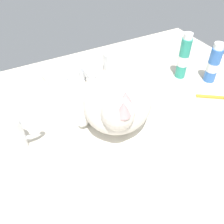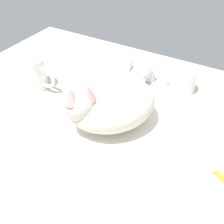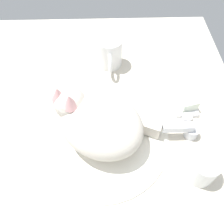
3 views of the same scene
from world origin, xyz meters
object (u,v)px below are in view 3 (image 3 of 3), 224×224
at_px(faucet, 187,131).
at_px(rinse_cup, 202,168).
at_px(coffee_mug, 110,53).
at_px(cat, 98,120).
at_px(soap_bar, 186,100).

relative_size(faucet, rinse_cup, 1.76).
bearing_deg(coffee_mug, faucet, 34.82).
distance_m(faucet, cat, 0.24).
bearing_deg(rinse_cup, coffee_mug, -152.47).
distance_m(faucet, coffee_mug, 0.34).
xyz_separation_m(cat, rinse_cup, (0.12, 0.24, -0.03)).
distance_m(cat, soap_bar, 0.27).
bearing_deg(soap_bar, cat, -69.13).
xyz_separation_m(faucet, cat, (-0.01, -0.23, 0.05)).
distance_m(faucet, soap_bar, 0.10).
xyz_separation_m(faucet, rinse_cup, (0.11, 0.01, 0.01)).
xyz_separation_m(faucet, coffee_mug, (-0.28, -0.20, 0.03)).
distance_m(cat, rinse_cup, 0.27).
bearing_deg(faucet, rinse_cup, 4.30).
bearing_deg(faucet, cat, -91.75).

